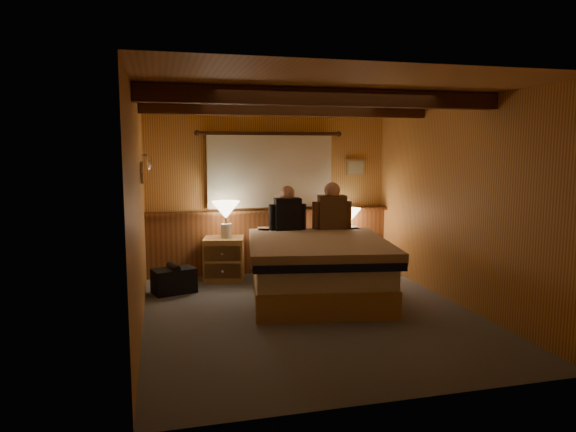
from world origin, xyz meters
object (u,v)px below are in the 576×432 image
object	(u,v)px
lamp_right	(349,217)
person_left	(288,212)
nightstand_left	(224,259)
person_right	(332,210)
lamp_left	(226,212)
duffel_bag	(174,280)
bed	(317,266)
nightstand_right	(347,255)

from	to	relation	value
lamp_right	person_left	bearing A→B (deg)	-158.69
nightstand_left	person_left	world-z (taller)	person_left
lamp_right	person_right	bearing A→B (deg)	-133.05
nightstand_left	lamp_left	size ratio (longest dim) A/B	1.24
lamp_right	duffel_bag	bearing A→B (deg)	-167.12
bed	duffel_bag	bearing A→B (deg)	171.06
bed	person_right	world-z (taller)	person_right
person_right	duffel_bag	size ratio (longest dim) A/B	1.14
nightstand_left	person_right	xyz separation A→B (m)	(1.46, -0.37, 0.69)
lamp_left	duffel_bag	distance (m)	1.19
lamp_right	person_left	xyz separation A→B (m)	(-1.05, -0.41, 0.16)
nightstand_right	lamp_left	xyz separation A→B (m)	(-1.83, -0.06, 0.71)
bed	nightstand_left	bearing A→B (deg)	142.87
bed	duffel_bag	distance (m)	1.83
duffel_bag	bed	bearing A→B (deg)	-36.12
lamp_right	duffel_bag	xyz separation A→B (m)	(-2.60, -0.59, -0.65)
person_left	lamp_left	bearing A→B (deg)	162.38
lamp_right	person_right	xyz separation A→B (m)	(-0.43, -0.46, 0.18)
nightstand_left	nightstand_right	distance (m)	1.86
lamp_right	person_right	distance (m)	0.66
person_left	bed	bearing A→B (deg)	-73.34
lamp_right	duffel_bag	world-z (taller)	lamp_right
bed	nightstand_right	xyz separation A→B (m)	(0.84, 1.12, -0.13)
person_left	nightstand_left	bearing A→B (deg)	162.04
duffel_bag	person_left	bearing A→B (deg)	-11.03
nightstand_right	lamp_right	bearing A→B (deg)	38.81
bed	lamp_left	bearing A→B (deg)	142.43
lamp_left	nightstand_right	bearing A→B (deg)	2.00
lamp_right	person_right	world-z (taller)	person_right
duffel_bag	lamp_left	bearing A→B (deg)	15.66
person_right	duffel_bag	xyz separation A→B (m)	(-2.17, -0.13, -0.83)
bed	nightstand_left	world-z (taller)	bed
bed	person_right	size ratio (longest dim) A/B	3.51
bed	lamp_left	size ratio (longest dim) A/B	4.63
person_left	person_right	size ratio (longest dim) A/B	0.94
lamp_left	person_right	bearing A→B (deg)	-14.03
bed	person_right	distance (m)	1.03
bed	duffel_bag	xyz separation A→B (m)	(-1.73, 0.57, -0.21)
nightstand_left	person_right	world-z (taller)	person_right
bed	nightstand_right	bearing A→B (deg)	62.79
bed	lamp_left	world-z (taller)	lamp_left
person_right	bed	bearing A→B (deg)	-115.44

